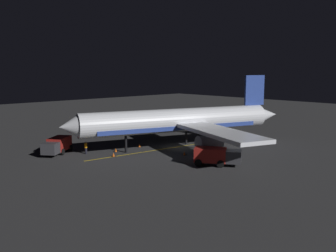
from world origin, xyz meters
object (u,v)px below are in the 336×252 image
(baggage_truck, at_px, (58,146))
(traffic_cone_under_wing, at_px, (113,155))
(ground_crew_worker, at_px, (86,148))
(airliner, at_px, (181,121))
(catering_truck, at_px, (216,156))
(traffic_cone_far, at_px, (116,150))
(traffic_cone_near_left, at_px, (139,145))
(traffic_cone_near_right, at_px, (184,153))

(baggage_truck, height_order, traffic_cone_under_wing, baggage_truck)
(traffic_cone_under_wing, bearing_deg, ground_crew_worker, 23.74)
(airliner, bearing_deg, catering_truck, 156.31)
(ground_crew_worker, xyz_separation_m, traffic_cone_far, (-1.87, -3.72, -0.64))
(ground_crew_worker, relative_size, traffic_cone_under_wing, 3.16)
(traffic_cone_under_wing, bearing_deg, catering_truck, -152.64)
(catering_truck, bearing_deg, airliner, -23.69)
(catering_truck, height_order, traffic_cone_under_wing, catering_truck)
(airliner, relative_size, ground_crew_worker, 19.98)
(traffic_cone_near_left, height_order, traffic_cone_near_right, same)
(baggage_truck, height_order, catering_truck, baggage_truck)
(ground_crew_worker, height_order, traffic_cone_far, ground_crew_worker)
(ground_crew_worker, xyz_separation_m, traffic_cone_near_left, (-1.56, -8.29, -0.64))
(traffic_cone_near_left, relative_size, traffic_cone_near_right, 1.00)
(baggage_truck, distance_m, catering_truck, 22.19)
(traffic_cone_near_right, relative_size, traffic_cone_under_wing, 1.00)
(airliner, distance_m, traffic_cone_far, 10.68)
(catering_truck, distance_m, traffic_cone_under_wing, 14.04)
(traffic_cone_under_wing, distance_m, traffic_cone_far, 2.92)
(traffic_cone_under_wing, height_order, traffic_cone_far, same)
(traffic_cone_near_left, bearing_deg, catering_truck, 179.73)
(ground_crew_worker, relative_size, traffic_cone_far, 3.16)
(ground_crew_worker, xyz_separation_m, traffic_cone_near_right, (-9.96, -9.43, -0.64))
(baggage_truck, height_order, ground_crew_worker, baggage_truck)
(baggage_truck, distance_m, traffic_cone_near_right, 17.68)
(catering_truck, distance_m, traffic_cone_near_left, 14.97)
(baggage_truck, xyz_separation_m, traffic_cone_near_right, (-12.69, -12.27, -0.92))
(airliner, distance_m, ground_crew_worker, 14.50)
(traffic_cone_near_left, bearing_deg, airliner, -134.48)
(airliner, bearing_deg, traffic_cone_far, 65.53)
(traffic_cone_under_wing, bearing_deg, traffic_cone_far, -41.43)
(ground_crew_worker, height_order, traffic_cone_near_left, ground_crew_worker)
(airliner, distance_m, catering_truck, 11.80)
(traffic_cone_near_left, xyz_separation_m, traffic_cone_under_wing, (-2.49, 6.51, 0.00))
(airliner, relative_size, baggage_truck, 6.15)
(traffic_cone_near_left, bearing_deg, traffic_cone_near_right, -172.33)
(traffic_cone_near_left, bearing_deg, baggage_truck, 68.94)
(ground_crew_worker, bearing_deg, traffic_cone_under_wing, -156.26)
(airliner, distance_m, traffic_cone_near_left, 7.36)
(traffic_cone_near_right, bearing_deg, traffic_cone_under_wing, 52.32)
(ground_crew_worker, bearing_deg, baggage_truck, 46.22)
(catering_truck, xyz_separation_m, traffic_cone_near_left, (14.94, -0.07, -0.89))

